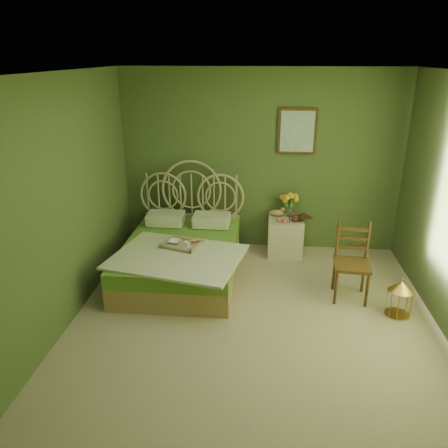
# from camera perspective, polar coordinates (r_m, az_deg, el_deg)

# --- Properties ---
(floor) EXTENTS (4.50, 4.50, 0.00)m
(floor) POSITION_cam_1_polar(r_m,az_deg,el_deg) (4.81, 3.81, -13.65)
(floor) COLOR tan
(floor) RESTS_ON ground
(ceiling) EXTENTS (4.50, 4.50, 0.00)m
(ceiling) POSITION_cam_1_polar(r_m,az_deg,el_deg) (3.94, 4.78, 19.03)
(ceiling) COLOR silver
(ceiling) RESTS_ON wall_back
(wall_back) EXTENTS (4.00, 0.00, 4.00)m
(wall_back) POSITION_cam_1_polar(r_m,az_deg,el_deg) (6.36, 4.77, 8.06)
(wall_back) COLOR #495B30
(wall_back) RESTS_ON floor
(wall_left) EXTENTS (0.00, 4.50, 4.50)m
(wall_left) POSITION_cam_1_polar(r_m,az_deg,el_deg) (4.68, -21.05, 1.77)
(wall_left) COLOR #495B30
(wall_left) RESTS_ON floor
(wall_art) EXTENTS (0.54, 0.04, 0.64)m
(wall_art) POSITION_cam_1_polar(r_m,az_deg,el_deg) (6.26, 9.54, 11.84)
(wall_art) COLOR #36230E
(wall_art) RESTS_ON wall_back
(bed) EXTENTS (1.69, 2.14, 1.32)m
(bed) POSITION_cam_1_polar(r_m,az_deg,el_deg) (5.79, -5.58, -3.94)
(bed) COLOR tan
(bed) RESTS_ON floor
(nightstand) EXTENTS (0.49, 0.50, 0.97)m
(nightstand) POSITION_cam_1_polar(r_m,az_deg,el_deg) (6.41, 8.06, -0.88)
(nightstand) COLOR beige
(nightstand) RESTS_ON floor
(chair) EXTENTS (0.44, 0.44, 0.93)m
(chair) POSITION_cam_1_polar(r_m,az_deg,el_deg) (5.40, 16.30, -4.07)
(chair) COLOR #36230E
(chair) RESTS_ON floor
(birdcage) EXTENTS (0.27, 0.27, 0.42)m
(birdcage) POSITION_cam_1_polar(r_m,az_deg,el_deg) (5.32, 21.92, -9.03)
(birdcage) COLOR #C08A3D
(birdcage) RESTS_ON floor
(book_lower) EXTENTS (0.26, 0.28, 0.02)m
(book_lower) POSITION_cam_1_polar(r_m,az_deg,el_deg) (6.36, 9.73, 0.78)
(book_lower) COLOR #381E0F
(book_lower) RESTS_ON nightstand
(book_upper) EXTENTS (0.26, 0.27, 0.02)m
(book_upper) POSITION_cam_1_polar(r_m,az_deg,el_deg) (6.35, 9.74, 0.95)
(book_upper) COLOR #472819
(book_upper) RESTS_ON nightstand
(cereal_bowl) EXTENTS (0.18, 0.18, 0.04)m
(cereal_bowl) POSITION_cam_1_polar(r_m,az_deg,el_deg) (5.57, -6.45, -2.31)
(cereal_bowl) COLOR white
(cereal_bowl) RESTS_ON bed
(coffee_cup) EXTENTS (0.10, 0.10, 0.07)m
(coffee_cup) POSITION_cam_1_polar(r_m,az_deg,el_deg) (5.43, -4.83, -2.68)
(coffee_cup) COLOR white
(coffee_cup) RESTS_ON bed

